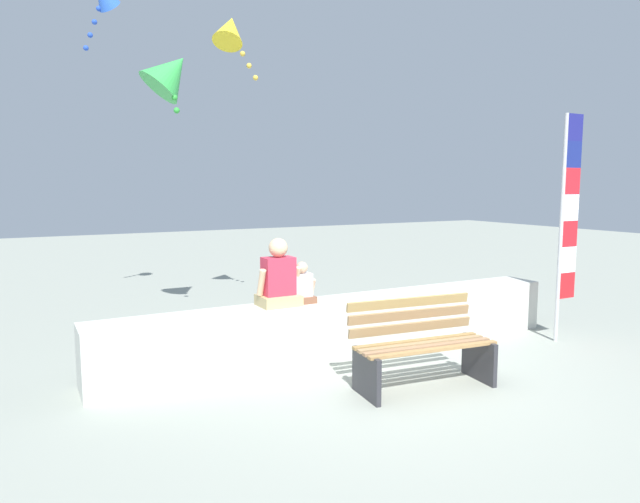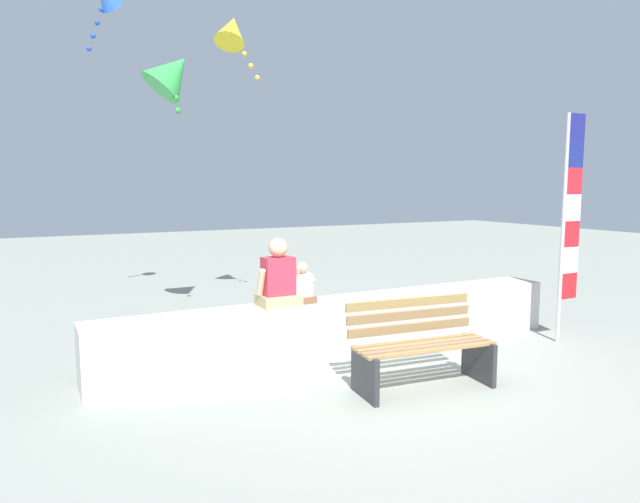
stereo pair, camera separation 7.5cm
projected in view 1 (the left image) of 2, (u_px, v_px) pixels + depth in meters
name	position (u px, v px, depth m)	size (l,w,h in m)	color
ground_plane	(390.00, 374.00, 6.10)	(40.00, 40.00, 0.00)	gray
seawall_ledge	(346.00, 326.00, 6.86)	(6.08, 0.58, 0.68)	beige
park_bench	(421.00, 347.00, 5.71)	(1.51, 0.76, 0.88)	#A27949
person_adult	(278.00, 279.00, 6.39)	(0.51, 0.37, 0.78)	tan
person_child	(302.00, 287.00, 6.55)	(0.32, 0.23, 0.49)	brown
flag_banner	(567.00, 216.00, 7.27)	(0.34, 0.05, 2.96)	#B7B7BC
kite_green	(171.00, 73.00, 7.67)	(0.86, 0.67, 1.00)	green
kite_yellow	(230.00, 30.00, 8.43)	(0.75, 0.77, 1.07)	yellow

